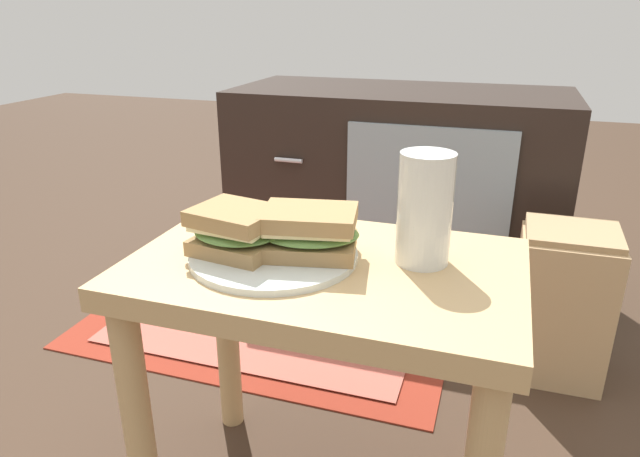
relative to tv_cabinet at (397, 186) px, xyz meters
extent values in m
cube|color=tan|center=(0.07, -0.95, 0.15)|extent=(0.56, 0.36, 0.04)
cylinder|color=tan|center=(-0.18, -1.09, -0.08)|extent=(0.04, 0.04, 0.43)
cylinder|color=tan|center=(-0.18, -0.80, -0.08)|extent=(0.04, 0.04, 0.43)
cylinder|color=tan|center=(0.31, -0.80, -0.08)|extent=(0.04, 0.04, 0.43)
cube|color=black|center=(0.00, 0.00, 0.00)|extent=(0.96, 0.44, 0.58)
cube|color=#8C9EA8|center=(0.12, -0.22, 0.01)|extent=(0.43, 0.01, 0.44)
cylinder|color=silver|center=(-0.27, -0.23, 0.12)|extent=(0.08, 0.01, 0.01)
cylinder|color=silver|center=(-0.27, -0.23, -0.10)|extent=(0.08, 0.01, 0.01)
cube|color=maroon|center=(-0.26, -0.40, -0.29)|extent=(0.97, 0.63, 0.01)
cube|color=#BA5B4C|center=(-0.26, -0.40, -0.28)|extent=(0.80, 0.52, 0.00)
cylinder|color=silver|center=(0.00, -0.96, 0.17)|extent=(0.24, 0.24, 0.01)
cube|color=#9E7A4C|center=(-0.06, -0.97, 0.19)|extent=(0.13, 0.11, 0.02)
ellipsoid|color=#608C42|center=(-0.06, -0.97, 0.21)|extent=(0.14, 0.12, 0.02)
cube|color=beige|center=(-0.06, -0.97, 0.22)|extent=(0.12, 0.10, 0.01)
cube|color=#9E7A4C|center=(-0.06, -0.97, 0.23)|extent=(0.13, 0.12, 0.02)
cube|color=#9E7A4C|center=(0.05, -0.94, 0.19)|extent=(0.15, 0.12, 0.02)
ellipsoid|color=#608C42|center=(0.05, -0.94, 0.21)|extent=(0.16, 0.13, 0.02)
cube|color=beige|center=(0.05, -0.94, 0.22)|extent=(0.14, 0.11, 0.01)
cube|color=#9E7A4C|center=(0.05, -0.94, 0.24)|extent=(0.15, 0.12, 0.02)
cylinder|color=silver|center=(0.20, -0.90, 0.25)|extent=(0.08, 0.08, 0.16)
cylinder|color=#C67219|center=(0.20, -0.90, 0.23)|extent=(0.07, 0.07, 0.12)
cylinder|color=white|center=(0.20, -0.90, 0.30)|extent=(0.07, 0.07, 0.01)
cube|color=tan|center=(0.46, -0.42, -0.12)|extent=(0.20, 0.17, 0.34)
cube|color=tan|center=(0.46, -0.42, 0.06)|extent=(0.19, 0.15, 0.03)
camera|label=1|loc=(0.29, -1.66, 0.51)|focal=31.94mm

